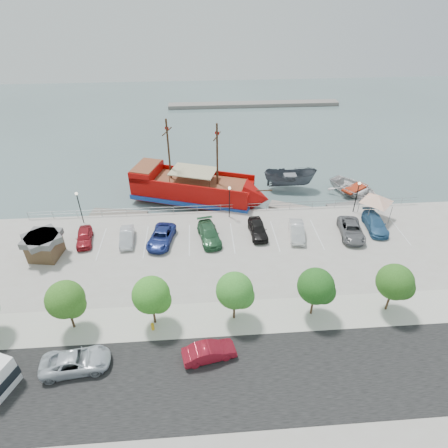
{
  "coord_description": "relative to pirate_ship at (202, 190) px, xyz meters",
  "views": [
    {
      "loc": [
        -3.58,
        -32.74,
        25.89
      ],
      "look_at": [
        -1.0,
        2.0,
        2.0
      ],
      "focal_mm": 30.0,
      "sensor_mm": 36.0,
      "label": 1
    }
  ],
  "objects": [
    {
      "name": "shed",
      "position": [
        -17.17,
        -11.53,
        0.44
      ],
      "size": [
        3.77,
        3.77,
        2.72
      ],
      "rotation": [
        0.0,
        0.0,
        -0.16
      ],
      "color": "brown",
      "rests_on": "land_slab"
    },
    {
      "name": "fire_hydrant",
      "position": [
        -4.89,
        -22.53,
        -0.56
      ],
      "size": [
        0.29,
        0.29,
        0.83
      ],
      "rotation": [
        0.0,
        0.0,
        0.05
      ],
      "color": "gold",
      "rests_on": "sidewalk"
    },
    {
      "name": "tree_d",
      "position": [
        2.38,
        -21.8,
        2.29
      ],
      "size": [
        3.3,
        3.2,
        5.0
      ],
      "color": "#473321",
      "rests_on": "sidewalk"
    },
    {
      "name": "sidewalk",
      "position": [
        3.23,
        -21.73,
        -0.99
      ],
      "size": [
        100.0,
        4.0,
        0.05
      ],
      "primitive_type": "cube",
      "color": "beige",
      "rests_on": "land_slab"
    },
    {
      "name": "parked_car_a",
      "position": [
        -13.66,
        -9.25,
        -0.31
      ],
      "size": [
        2.26,
        4.33,
        1.41
      ],
      "primitive_type": "imported",
      "rotation": [
        0.0,
        0.0,
        0.15
      ],
      "color": "maroon",
      "rests_on": "land_slab"
    },
    {
      "name": "parked_car_f",
      "position": [
        10.67,
        -9.98,
        -0.27
      ],
      "size": [
        2.18,
        4.66,
        1.48
      ],
      "primitive_type": "imported",
      "rotation": [
        0.0,
        0.0,
        -0.14
      ],
      "color": "silver",
      "rests_on": "land_slab"
    },
    {
      "name": "seawall_railing",
      "position": [
        3.23,
        -3.93,
        -0.48
      ],
      "size": [
        50.0,
        0.06,
        1.0
      ],
      "color": "gray",
      "rests_on": "land_slab"
    },
    {
      "name": "dock_west",
      "position": [
        -11.08,
        -2.53,
        -1.8
      ],
      "size": [
        7.63,
        3.36,
        0.42
      ],
      "primitive_type": "cube",
      "rotation": [
        0.0,
        0.0,
        -0.18
      ],
      "color": "#696258",
      "rests_on": "ground"
    },
    {
      "name": "parked_car_c",
      "position": [
        -4.92,
        -9.93,
        -0.28
      ],
      "size": [
        3.47,
        5.66,
        1.46
      ],
      "primitive_type": "imported",
      "rotation": [
        0.0,
        0.0,
        -0.21
      ],
      "color": "navy",
      "rests_on": "land_slab"
    },
    {
      "name": "speedboat",
      "position": [
        21.64,
        0.64,
        -1.22
      ],
      "size": [
        8.67,
        9.33,
        1.57
      ],
      "primitive_type": "imported",
      "rotation": [
        0.0,
        0.0,
        0.57
      ],
      "color": "silver",
      "rests_on": "ground"
    },
    {
      "name": "dock_mid",
      "position": [
        12.05,
        -2.53,
        -1.83
      ],
      "size": [
        6.43,
        4.19,
        0.36
      ],
      "primitive_type": "cube",
      "rotation": [
        0.0,
        0.0,
        -0.42
      ],
      "color": "gray",
      "rests_on": "ground"
    },
    {
      "name": "canopy_tent",
      "position": [
        21.14,
        -6.77,
        2.25
      ],
      "size": [
        4.51,
        4.51,
        3.74
      ],
      "rotation": [
        0.0,
        0.0,
        0.0
      ],
      "color": "slate",
      "rests_on": "land_slab"
    },
    {
      "name": "lamp_post_left",
      "position": [
        -14.77,
        -5.23,
        1.93
      ],
      "size": [
        0.36,
        0.36,
        4.28
      ],
      "color": "black",
      "rests_on": "land_slab"
    },
    {
      "name": "ground",
      "position": [
        3.23,
        -11.73,
        -2.01
      ],
      "size": [
        160.0,
        160.0,
        0.0
      ],
      "primitive_type": "plane",
      "color": "#4D6060"
    },
    {
      "name": "street",
      "position": [
        3.23,
        -27.73,
        -1.0
      ],
      "size": [
        100.0,
        8.0,
        0.04
      ],
      "primitive_type": "cube",
      "color": "black",
      "rests_on": "land_slab"
    },
    {
      "name": "parked_car_h",
      "position": [
        20.36,
        -9.12,
        -0.26
      ],
      "size": [
        2.47,
        5.29,
        1.49
      ],
      "primitive_type": "imported",
      "rotation": [
        0.0,
        0.0,
        -0.07
      ],
      "color": "#336593",
      "rests_on": "land_slab"
    },
    {
      "name": "dock_east",
      "position": [
        19.92,
        -2.53,
        -1.83
      ],
      "size": [
        6.4,
        2.67,
        0.35
      ],
      "primitive_type": "cube",
      "rotation": [
        0.0,
        0.0,
        0.15
      ],
      "color": "slate",
      "rests_on": "ground"
    },
    {
      "name": "parked_car_g",
      "position": [
        17.05,
        -10.23,
        -0.26
      ],
      "size": [
        3.2,
        5.67,
        1.49
      ],
      "primitive_type": "imported",
      "rotation": [
        0.0,
        0.0,
        -0.14
      ],
      "color": "slate",
      "rests_on": "land_slab"
    },
    {
      "name": "tree_f",
      "position": [
        16.38,
        -21.8,
        2.29
      ],
      "size": [
        3.3,
        3.2,
        5.0
      ],
      "color": "#473321",
      "rests_on": "sidewalk"
    },
    {
      "name": "lamp_post_right",
      "position": [
        19.23,
        -5.23,
        1.93
      ],
      "size": [
        0.36,
        0.36,
        4.28
      ],
      "color": "black",
      "rests_on": "land_slab"
    },
    {
      "name": "pirate_ship",
      "position": [
        0.0,
        0.0,
        0.0
      ],
      "size": [
        19.34,
        10.86,
        12.0
      ],
      "rotation": [
        0.0,
        0.0,
        -0.33
      ],
      "color": "#A40705",
      "rests_on": "ground"
    },
    {
      "name": "lamp_post_mid",
      "position": [
        3.23,
        -5.23,
        1.93
      ],
      "size": [
        0.36,
        0.36,
        4.28
      ],
      "color": "black",
      "rests_on": "land_slab"
    },
    {
      "name": "tree_e",
      "position": [
        9.38,
        -21.8,
        2.29
      ],
      "size": [
        3.3,
        3.2,
        5.0
      ],
      "color": "#473321",
      "rests_on": "sidewalk"
    },
    {
      "name": "street_van",
      "position": [
        -10.49,
        -25.84,
        -0.28
      ],
      "size": [
        5.49,
        2.99,
        1.46
      ],
      "primitive_type": "imported",
      "rotation": [
        0.0,
        0.0,
        1.68
      ],
      "color": "silver",
      "rests_on": "street"
    },
    {
      "name": "parked_car_b",
      "position": [
        -8.84,
        -9.56,
        -0.33
      ],
      "size": [
        1.73,
        4.22,
        1.36
      ],
      "primitive_type": "imported",
      "rotation": [
        0.0,
        0.0,
        0.07
      ],
      "color": "silver",
      "rests_on": "land_slab"
    },
    {
      "name": "far_shore",
      "position": [
        13.23,
        43.27,
        -1.61
      ],
      "size": [
        40.0,
        3.0,
        0.8
      ],
      "primitive_type": "cube",
      "color": "slate",
      "rests_on": "ground"
    },
    {
      "name": "patrol_boat",
      "position": [
        12.78,
        3.17,
        -0.56
      ],
      "size": [
        7.73,
        3.59,
        2.89
      ],
      "primitive_type": "imported",
      "rotation": [
        0.0,
        0.0,
        1.46
      ],
      "color": "#434850",
      "rests_on": "ground"
    },
    {
      "name": "parked_car_e",
      "position": [
        6.22,
        -9.26,
        -0.23
      ],
      "size": [
        2.09,
        4.69,
        1.57
      ],
      "primitive_type": "imported",
      "rotation": [
        0.0,
        0.0,
        0.05
      ],
      "color": "black",
      "rests_on": "land_slab"
    },
    {
      "name": "tree_b",
      "position": [
        -11.62,
        -21.8,
        2.29
      ],
      "size": [
        3.3,
        3.2,
        5.0
      ],
      "color": "#473321",
      "rests_on": "sidewalk"
    },
    {
      "name": "street_sedan",
      "position": [
        -0.13,
        -25.69,
        -0.3
      ],
      "size": [
        4.5,
        2.34,
        1.41
      ],
      "primitive_type": "imported",
      "rotation": [
        0.0,
        0.0,
        1.78
      ],
      "color": "maroon",
      "rests_on": "street"
    },
    {
      "name": "parked_car_d",
      "position": [
        0.51,
        -9.79,
        -0.25
      ],
      "size": [
        3.02,
        5.54,
        1.52
      ],
      "primitive_type": "imported",
      "rotation": [
        0.0,
        0.0,
        0.17
      ],
      "color": "#2D603B",
      "rests_on": "land_slab"
    },
    {
      "name": "tree_c",
      "position": [
        -4.62,
        -21.8,
        2.29
      ],
      "size": [
        3.3,
        3.2,
        5.0
      ],
      "color": "#473321",
      "rests_on": "sidewalk"
    }
  ]
}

